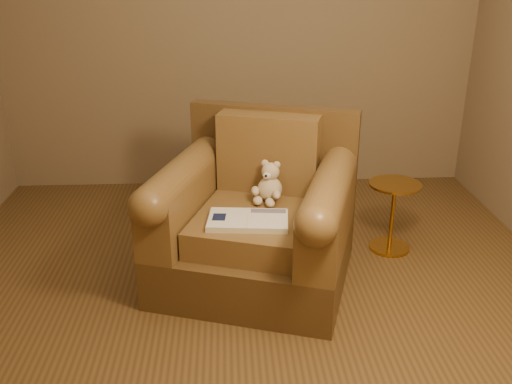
{
  "coord_description": "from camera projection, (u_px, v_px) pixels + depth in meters",
  "views": [
    {
      "loc": [
        -0.13,
        -2.86,
        1.89
      ],
      "look_at": [
        0.04,
        0.24,
        0.62
      ],
      "focal_mm": 40.0,
      "sensor_mm": 36.0,
      "label": 1
    }
  ],
  "objects": [
    {
      "name": "armchair",
      "position": [
        257.0,
        219.0,
        3.54
      ],
      "size": [
        1.39,
        1.35,
        1.01
      ],
      "rotation": [
        0.0,
        0.0,
        -0.31
      ],
      "color": "#543A1C",
      "rests_on": "floor"
    },
    {
      "name": "side_table",
      "position": [
        392.0,
        214.0,
        3.91
      ],
      "size": [
        0.35,
        0.35,
        0.49
      ],
      "color": "#C18B35",
      "rests_on": "floor"
    },
    {
      "name": "floor",
      "position": [
        251.0,
        304.0,
        3.37
      ],
      "size": [
        4.0,
        4.0,
        0.0
      ],
      "primitive_type": "plane",
      "color": "brown",
      "rests_on": "ground"
    },
    {
      "name": "guidebook",
      "position": [
        248.0,
        220.0,
        3.27
      ],
      "size": [
        0.48,
        0.32,
        0.04
      ],
      "rotation": [
        0.0,
        0.0,
        -0.1
      ],
      "color": "beige",
      "rests_on": "armchair"
    },
    {
      "name": "teddy_bear",
      "position": [
        269.0,
        186.0,
        3.54
      ],
      "size": [
        0.2,
        0.22,
        0.27
      ],
      "rotation": [
        0.0,
        0.0,
        -0.47
      ],
      "color": "beige",
      "rests_on": "armchair"
    }
  ]
}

